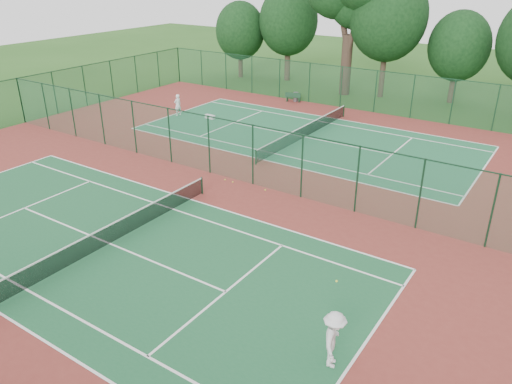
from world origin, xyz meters
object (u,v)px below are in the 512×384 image
player_near (334,340)px  kit_bag (210,117)px  player_far (178,105)px  trash_bin (296,97)px  bench (293,97)px

player_near → kit_bag: bearing=29.0°
player_far → trash_bin: 10.98m
player_far → kit_bag: player_far is taller
trash_bin → kit_bag: (-2.94, -8.68, -0.25)m
trash_bin → kit_bag: size_ratio=0.98×
trash_bin → player_far: bearing=-121.2°
player_near → bench: (-17.16, 27.39, -0.53)m
player_near → player_far: size_ratio=1.11×
trash_bin → bench: bench is taller
player_near → bench: bearing=14.6°
trash_bin → kit_bag: 9.17m
player_far → kit_bag: size_ratio=2.06×
player_far → kit_bag: bearing=113.6°
player_far → bench: player_far is taller
player_near → trash_bin: 32.57m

